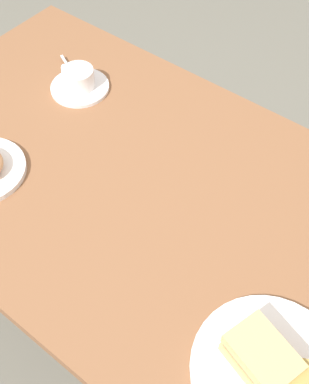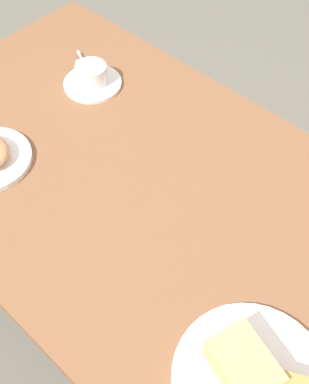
{
  "view_description": "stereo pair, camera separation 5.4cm",
  "coord_description": "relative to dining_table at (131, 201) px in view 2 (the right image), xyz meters",
  "views": [
    {
      "loc": [
        -0.48,
        0.51,
        1.63
      ],
      "look_at": [
        -0.09,
        0.02,
        0.8
      ],
      "focal_mm": 44.78,
      "sensor_mm": 36.0,
      "label": 1
    },
    {
      "loc": [
        -0.52,
        0.48,
        1.63
      ],
      "look_at": [
        -0.09,
        0.02,
        0.8
      ],
      "focal_mm": 44.78,
      "sensor_mm": 36.0,
      "label": 2
    }
  ],
  "objects": [
    {
      "name": "sandwich_front",
      "position": [
        -0.46,
        0.19,
        0.15
      ],
      "size": [
        0.14,
        0.11,
        0.06
      ],
      "color": "tan",
      "rests_on": "sandwich_plate"
    },
    {
      "name": "dining_table",
      "position": [
        0.0,
        0.0,
        0.0
      ],
      "size": [
        1.29,
        0.79,
        0.77
      ],
      "color": "brown",
      "rests_on": "ground_plane"
    },
    {
      "name": "spoon",
      "position": [
        0.36,
        -0.19,
        0.12
      ],
      "size": [
        0.09,
        0.05,
        0.01
      ],
      "color": "silver",
      "rests_on": "coffee_saucer"
    },
    {
      "name": "coffee_cup",
      "position": [
        0.29,
        -0.16,
        0.14
      ],
      "size": [
        0.11,
        0.08,
        0.05
      ],
      "color": "white",
      "rests_on": "coffee_saucer"
    },
    {
      "name": "sandwich_plate",
      "position": [
        -0.48,
        0.19,
        0.11
      ],
      "size": [
        0.28,
        0.28,
        0.01
      ],
      "primitive_type": "cylinder",
      "color": "white",
      "rests_on": "dining_table"
    },
    {
      "name": "ground_plane",
      "position": [
        0.0,
        0.0,
        -0.67
      ],
      "size": [
        6.0,
        6.0,
        0.0
      ],
      "primitive_type": "plane",
      "color": "#66645A"
    },
    {
      "name": "coffee_saucer",
      "position": [
        0.29,
        -0.16,
        0.11
      ],
      "size": [
        0.16,
        0.16,
        0.01
      ],
      "primitive_type": "cylinder",
      "color": "white",
      "rests_on": "dining_table"
    }
  ]
}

